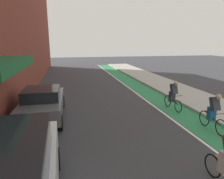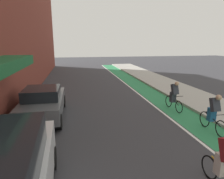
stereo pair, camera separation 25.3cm
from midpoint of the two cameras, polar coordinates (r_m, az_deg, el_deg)
The scene contains 8 objects.
ground_plane at distance 13.64m, azimuth -2.26°, elevation -2.08°, with size 76.71×76.71×0.00m, color #38383D.
bike_lane_paint at distance 16.40m, azimuth 9.14°, elevation 0.38°, with size 1.60×34.87×0.00m, color #2D8451.
lane_divider_stripe at distance 16.12m, azimuth 6.13°, elevation 0.25°, with size 0.12×34.87×0.00m, color white.
sidewalk_right at distance 17.32m, azimuth 16.48°, elevation 0.92°, with size 3.10×34.87×0.14m, color #A8A59E.
building_facade_left at distance 15.75m, azimuth -28.12°, elevation 19.92°, with size 4.15×34.87×11.68m.
parked_sedan_gray at distance 10.19m, azimuth -18.25°, elevation -3.49°, with size 1.90×4.25×1.53m.
cyclist_mid at distance 9.24m, azimuth 27.60°, elevation -5.90°, with size 0.48×1.73×1.62m.
cyclist_trailing at distance 11.38m, azimuth 17.83°, elevation -1.62°, with size 0.48×1.70×1.60m.
Camera 2 is at (-1.82, 0.39, 3.60)m, focal length 32.15 mm.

